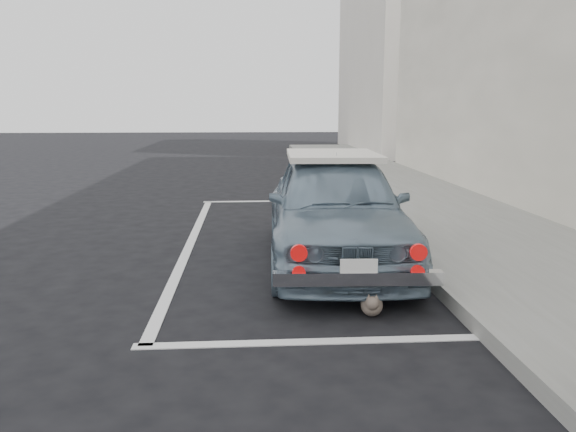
# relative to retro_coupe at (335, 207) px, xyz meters

# --- Properties ---
(ground) EXTENTS (80.00, 80.00, 0.00)m
(ground) POSITION_rel_retro_coupe_xyz_m (-0.97, -1.92, -0.68)
(ground) COLOR black
(ground) RESTS_ON ground
(sidewalk) EXTENTS (2.80, 40.00, 0.15)m
(sidewalk) POSITION_rel_retro_coupe_xyz_m (2.23, 0.08, -0.61)
(sidewalk) COLOR slate
(sidewalk) RESTS_ON ground
(building_far) EXTENTS (3.50, 10.00, 8.00)m
(building_far) POSITION_rel_retro_coupe_xyz_m (5.38, 18.08, 3.32)
(building_far) COLOR beige
(building_far) RESTS_ON ground
(pline_rear) EXTENTS (3.00, 0.12, 0.01)m
(pline_rear) POSITION_rel_retro_coupe_xyz_m (-0.47, -2.42, -0.68)
(pline_rear) COLOR silver
(pline_rear) RESTS_ON ground
(pline_front) EXTENTS (3.00, 0.12, 0.01)m
(pline_front) POSITION_rel_retro_coupe_xyz_m (-0.47, 4.58, -0.68)
(pline_front) COLOR silver
(pline_front) RESTS_ON ground
(pline_side) EXTENTS (0.12, 7.00, 0.01)m
(pline_side) POSITION_rel_retro_coupe_xyz_m (-1.87, 1.08, -0.68)
(pline_side) COLOR silver
(pline_side) RESTS_ON ground
(retro_coupe) EXTENTS (1.76, 4.03, 1.35)m
(retro_coupe) POSITION_rel_retro_coupe_xyz_m (0.00, 0.00, 0.00)
(retro_coupe) COLOR gray
(retro_coupe) RESTS_ON ground
(cat) EXTENTS (0.26, 0.45, 0.25)m
(cat) POSITION_rel_retro_coupe_xyz_m (0.07, -1.86, -0.57)
(cat) COLOR #645A4C
(cat) RESTS_ON ground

